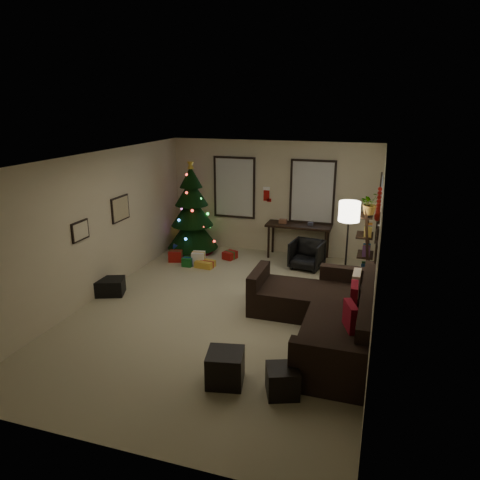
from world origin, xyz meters
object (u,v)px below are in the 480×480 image
at_px(sofa, 326,316).
at_px(desk, 299,228).
at_px(christmas_tree, 192,214).
at_px(bookshelf, 366,249).
at_px(desk_chair, 307,255).

distance_m(sofa, desk, 3.68).
height_order(christmas_tree, desk, christmas_tree).
bearing_deg(desk, bookshelf, -43.14).
distance_m(christmas_tree, sofa, 4.87).
height_order(desk, desk_chair, desk).
xyz_separation_m(christmas_tree, sofa, (3.65, -3.15, -0.65)).
height_order(sofa, bookshelf, bookshelf).
distance_m(sofa, desk_chair, 2.94).
relative_size(christmas_tree, desk, 1.52).
distance_m(sofa, bookshelf, 2.13).
bearing_deg(christmas_tree, desk_chair, -6.20).
height_order(sofa, desk, sofa).
bearing_deg(desk, desk_chair, -63.88).
height_order(christmas_tree, bookshelf, christmas_tree).
relative_size(christmas_tree, desk_chair, 3.60).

